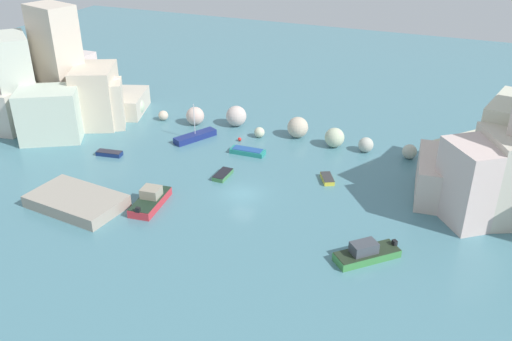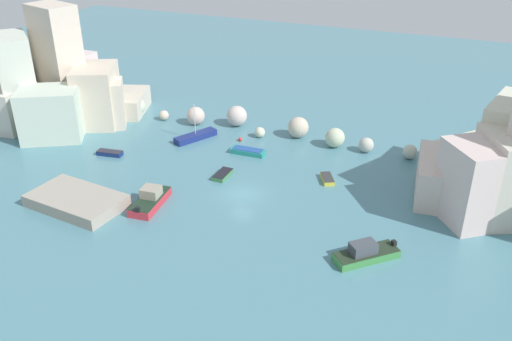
# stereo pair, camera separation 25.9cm
# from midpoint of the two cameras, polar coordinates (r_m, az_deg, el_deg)

# --- Properties ---
(cove_water) EXTENTS (160.00, 160.00, 0.00)m
(cove_water) POSITION_cam_midpoint_polar(r_m,az_deg,el_deg) (58.94, -1.32, -2.45)
(cove_water) COLOR teal
(cove_water) RESTS_ON ground
(cliff_headland_left) EXTENTS (19.36, 20.43, 15.74)m
(cliff_headland_left) POSITION_cam_midpoint_polar(r_m,az_deg,el_deg) (81.17, -19.50, 8.01)
(cliff_headland_left) COLOR beige
(cliff_headland_left) RESTS_ON ground
(rock_breakwater) EXTENTS (44.62, 4.60, 2.80)m
(rock_breakwater) POSITION_cam_midpoint_polar(r_m,az_deg,el_deg) (73.05, 0.63, 4.79)
(rock_breakwater) COLOR beige
(rock_breakwater) RESTS_ON ground
(stone_dock) EXTENTS (10.21, 6.65, 1.26)m
(stone_dock) POSITION_cam_midpoint_polar(r_m,az_deg,el_deg) (59.36, -18.02, -3.00)
(stone_dock) COLOR #A09789
(stone_dock) RESTS_ON ground
(channel_buoy) EXTENTS (0.49, 0.49, 0.49)m
(channel_buoy) POSITION_cam_midpoint_polar(r_m,az_deg,el_deg) (71.11, -1.57, 3.27)
(channel_buoy) COLOR red
(channel_buoy) RESTS_ON cove_water
(moored_boat_0) EXTENTS (5.62, 5.53, 1.79)m
(moored_boat_0) POSITION_cam_midpoint_polar(r_m,az_deg,el_deg) (49.83, 11.46, -8.43)
(moored_boat_0) COLOR #3D8743
(moored_boat_0) RESTS_ON cove_water
(moored_boat_1) EXTENTS (4.33, 1.62, 0.65)m
(moored_boat_1) POSITION_cam_midpoint_polar(r_m,az_deg,el_deg) (67.62, -0.74, 2.00)
(moored_boat_1) COLOR teal
(moored_boat_1) RESTS_ON cove_water
(moored_boat_2) EXTENTS (2.21, 2.82, 0.52)m
(moored_boat_2) POSITION_cam_midpoint_polar(r_m,az_deg,el_deg) (61.91, 7.53, -0.86)
(moored_boat_2) COLOR gold
(moored_boat_2) RESTS_ON cove_water
(moored_boat_3) EXTENTS (3.98, 5.90, 4.89)m
(moored_boat_3) POSITION_cam_midpoint_polar(r_m,az_deg,el_deg) (71.94, -6.19, 3.55)
(moored_boat_3) COLOR navy
(moored_boat_3) RESTS_ON cove_water
(moored_boat_4) EXTENTS (2.97, 5.93, 1.90)m
(moored_boat_4) POSITION_cam_midpoint_polar(r_m,az_deg,el_deg) (57.63, -10.79, -2.98)
(moored_boat_4) COLOR #C3303A
(moored_boat_4) RESTS_ON cove_water
(moored_boat_5) EXTENTS (3.27, 1.56, 0.56)m
(moored_boat_5) POSITION_cam_midpoint_polar(r_m,az_deg,el_deg) (69.61, -14.84, 1.77)
(moored_boat_5) COLOR navy
(moored_boat_5) RESTS_ON cove_water
(moored_boat_6) EXTENTS (1.35, 2.91, 0.53)m
(moored_boat_6) POSITION_cam_midpoint_polar(r_m,az_deg,el_deg) (62.36, -3.34, -0.43)
(moored_boat_6) COLOR #3F7C47
(moored_boat_6) RESTS_ON cove_water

